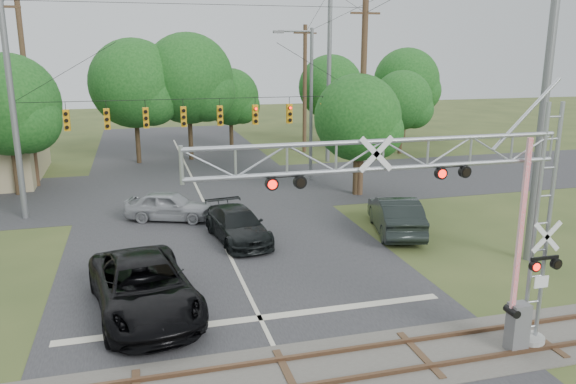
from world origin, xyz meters
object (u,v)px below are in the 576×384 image
object	(u,v)px
traffic_signal_span	(217,107)
car_dark	(238,225)
crossing_gantry	(448,210)
sedan_silver	(169,206)
pickup_black	(144,287)
streetlight	(308,97)

from	to	relation	value
traffic_signal_span	car_dark	world-z (taller)	traffic_signal_span
crossing_gantry	sedan_silver	size ratio (longest dim) A/B	2.36
car_dark	sedan_silver	distance (m)	5.09
traffic_signal_span	crossing_gantry	bearing A→B (deg)	-79.25
crossing_gantry	sedan_silver	distance (m)	17.73
sedan_silver	traffic_signal_span	bearing A→B (deg)	-32.02
car_dark	pickup_black	bearing A→B (deg)	-131.27
traffic_signal_span	streetlight	distance (m)	8.32
traffic_signal_span	sedan_silver	xyz separation A→B (m)	(-3.00, -2.29, -4.84)
pickup_black	crossing_gantry	bearing A→B (deg)	-42.23
pickup_black	streetlight	distance (m)	21.66
traffic_signal_span	pickup_black	world-z (taller)	traffic_signal_span
sedan_silver	streetlight	bearing A→B (deg)	-33.40
pickup_black	car_dark	distance (m)	7.88
crossing_gantry	pickup_black	size ratio (longest dim) A/B	1.59
pickup_black	car_dark	world-z (taller)	pickup_black
sedan_silver	crossing_gantry	bearing A→B (deg)	-137.42
crossing_gantry	streetlight	bearing A→B (deg)	81.91
sedan_silver	streetlight	world-z (taller)	streetlight
car_dark	streetlight	distance (m)	14.13
traffic_signal_span	car_dark	bearing A→B (deg)	-91.17
car_dark	streetlight	size ratio (longest dim) A/B	0.52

